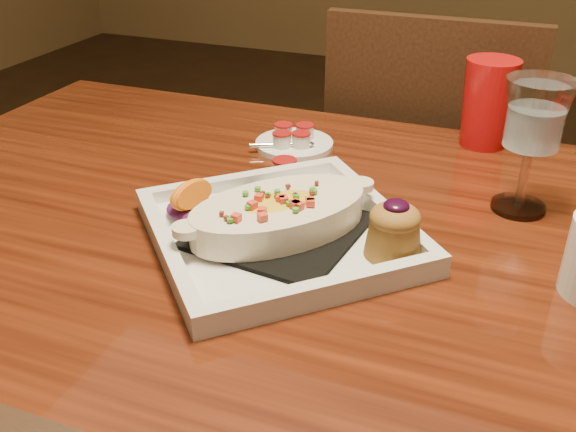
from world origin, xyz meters
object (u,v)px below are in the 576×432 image
(table, at_px, (346,308))
(red_tumbler, at_px, (488,103))
(goblet, at_px, (535,122))
(plate, at_px, (287,223))
(saucer, at_px, (293,141))
(chair_far, at_px, (425,200))

(table, relative_size, red_tumbler, 10.31)
(goblet, height_order, red_tumbler, goblet)
(plate, distance_m, goblet, 0.35)
(plate, xyz_separation_m, saucer, (-0.10, 0.29, -0.02))
(plate, xyz_separation_m, red_tumbler, (0.19, 0.42, 0.05))
(plate, distance_m, saucer, 0.31)
(chair_far, xyz_separation_m, saucer, (-0.18, -0.36, 0.25))
(chair_far, relative_size, saucer, 7.13)
(saucer, distance_m, red_tumbler, 0.33)
(table, relative_size, goblet, 8.15)
(table, relative_size, plate, 3.50)
(table, bearing_deg, chair_far, 90.00)
(saucer, bearing_deg, table, -56.18)
(plate, height_order, saucer, plate)
(chair_far, xyz_separation_m, plate, (-0.08, -0.65, 0.27))
(plate, bearing_deg, goblet, -6.63)
(table, distance_m, plate, 0.15)
(chair_far, distance_m, saucer, 0.48)
(saucer, bearing_deg, red_tumbler, 23.55)
(plate, bearing_deg, table, -28.40)
(chair_far, xyz_separation_m, red_tumbler, (0.11, -0.23, 0.32))
(table, bearing_deg, goblet, 43.15)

